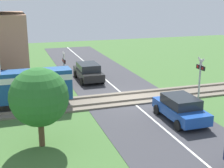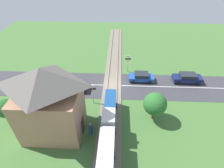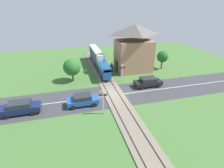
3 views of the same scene
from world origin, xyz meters
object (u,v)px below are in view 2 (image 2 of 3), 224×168
at_px(train, 107,143).
at_px(car_behind_queue, 187,78).
at_px(car_far_side, 73,86).
at_px(crossing_signal_west_approach, 128,61).
at_px(car_near_crossing, 141,77).
at_px(station_building, 49,104).
at_px(crossing_signal_east_approach, 93,91).
at_px(pedestrian_by_station, 91,129).

relative_size(train, car_behind_queue, 3.32).
distance_m(car_far_side, crossing_signal_west_approach, 9.95).
relative_size(car_near_crossing, crossing_signal_west_approach, 1.24).
distance_m(train, station_building, 7.11).
bearing_deg(car_near_crossing, crossing_signal_east_approach, 38.08).
relative_size(train, crossing_signal_east_approach, 4.63).
relative_size(train, station_building, 1.71).
bearing_deg(crossing_signal_east_approach, train, 107.84).
height_order(car_near_crossing, crossing_signal_west_approach, crossing_signal_west_approach).
bearing_deg(station_building, train, 155.57).
height_order(car_far_side, crossing_signal_east_approach, crossing_signal_east_approach).
relative_size(car_far_side, car_behind_queue, 0.96).
distance_m(car_far_side, crossing_signal_east_approach, 4.43).
xyz_separation_m(station_building, pedestrian_by_station, (-4.07, 0.35, -3.38)).
bearing_deg(crossing_signal_east_approach, station_building, 52.09).
bearing_deg(train, car_behind_queue, -132.14).
relative_size(car_near_crossing, pedestrian_by_station, 2.23).
bearing_deg(train, crossing_signal_east_approach, -72.16).
distance_m(station_building, pedestrian_by_station, 5.30).
bearing_deg(train, crossing_signal_west_approach, -98.86).
height_order(train, crossing_signal_west_approach, train).
height_order(crossing_signal_west_approach, station_building, station_building).
bearing_deg(car_behind_queue, car_near_crossing, -0.00).
bearing_deg(car_behind_queue, crossing_signal_east_approach, 21.04).
height_order(train, car_behind_queue, train).
relative_size(car_behind_queue, station_building, 0.52).
height_order(car_near_crossing, pedestrian_by_station, pedestrian_by_station).
distance_m(train, crossing_signal_east_approach, 7.91).
height_order(train, car_far_side, train).
distance_m(crossing_signal_west_approach, station_building, 15.51).
height_order(train, pedestrian_by_station, train).
bearing_deg(crossing_signal_east_approach, car_near_crossing, -141.92).
distance_m(car_near_crossing, crossing_signal_east_approach, 8.92).
distance_m(train, car_near_crossing, 13.79).
bearing_deg(station_building, pedestrian_by_station, 175.04).
height_order(car_far_side, crossing_signal_west_approach, crossing_signal_west_approach).
height_order(car_behind_queue, crossing_signal_west_approach, crossing_signal_west_approach).
bearing_deg(station_building, car_behind_queue, -150.28).
xyz_separation_m(car_behind_queue, pedestrian_by_station, (13.79, 10.55, -0.01)).
bearing_deg(car_far_side, pedestrian_by_station, 116.12).
relative_size(car_near_crossing, crossing_signal_east_approach, 1.24).
xyz_separation_m(car_far_side, crossing_signal_east_approach, (-3.39, 2.57, 1.25)).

